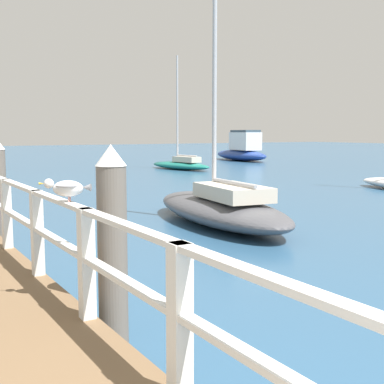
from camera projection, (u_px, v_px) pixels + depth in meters
The scene contains 5 objects.
dock_piling_near at pixel (112, 246), 4.81m from camera, with size 0.29×0.29×1.93m.
seagull_foreground at pixel (67, 188), 4.63m from camera, with size 0.42×0.30×0.21m.
boat_0 at pixel (242, 151), 36.69m from camera, with size 2.90×6.59×2.20m.
boat_1 at pixel (181, 164), 28.00m from camera, with size 2.03×4.67×6.17m.
boat_4 at pixel (220, 207), 11.33m from camera, with size 2.49×5.42×6.23m.
Camera 1 is at (-0.16, -0.12, 2.04)m, focal length 47.68 mm.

